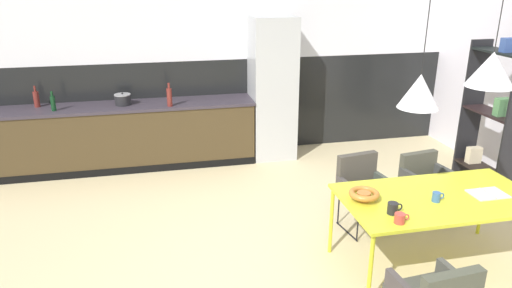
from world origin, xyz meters
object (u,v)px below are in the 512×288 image
(dining_table, at_px, (438,200))
(bottle_oil_tall, at_px, (36,99))
(open_book, at_px, (488,194))
(armchair_by_stool, at_px, (425,177))
(mug_tall_blue, at_px, (437,197))
(pendant_lamp_over_table_far, at_px, (491,69))
(refrigerator_column, at_px, (272,89))
(armchair_near_window, at_px, (362,184))
(fruit_bowl, at_px, (364,194))
(cooking_pot, at_px, (123,100))
(open_shelf_unit, at_px, (492,116))
(pendant_lamp_over_table_near, at_px, (419,91))
(mug_glass_clear, at_px, (393,208))
(bottle_wine_green, at_px, (169,97))
(bottle_spice_small, at_px, (53,103))
(mug_short_terracotta, at_px, (400,218))

(dining_table, xyz_separation_m, bottle_oil_tall, (-3.97, 3.28, 0.33))
(open_book, bearing_deg, armchair_by_stool, 90.62)
(armchair_by_stool, height_order, mug_tall_blue, mug_tall_blue)
(open_book, xyz_separation_m, pendant_lamp_over_table_far, (-0.10, 0.10, 1.11))
(refrigerator_column, distance_m, mug_tall_blue, 3.30)
(armchair_near_window, relative_size, fruit_bowl, 2.97)
(dining_table, relative_size, cooking_pot, 7.88)
(dining_table, bearing_deg, open_book, -7.16)
(armchair_by_stool, distance_m, cooking_pot, 4.00)
(open_shelf_unit, height_order, pendant_lamp_over_table_near, pendant_lamp_over_table_near)
(dining_table, distance_m, mug_tall_blue, 0.14)
(mug_glass_clear, height_order, bottle_oil_tall, bottle_oil_tall)
(armchair_by_stool, bearing_deg, open_shelf_unit, -164.68)
(armchair_by_stool, xyz_separation_m, mug_glass_clear, (-1.00, -1.12, 0.30))
(bottle_wine_green, bearing_deg, cooking_pot, 161.96)
(bottle_spice_small, bearing_deg, cooking_pot, 7.00)
(refrigerator_column, relative_size, dining_table, 1.17)
(fruit_bowl, relative_size, bottle_spice_small, 1.03)
(fruit_bowl, bearing_deg, refrigerator_column, 90.92)
(mug_short_terracotta, height_order, pendant_lamp_over_table_far, pendant_lamp_over_table_far)
(cooking_pot, xyz_separation_m, bottle_oil_tall, (-1.12, 0.14, 0.04))
(bottle_spice_small, height_order, bottle_wine_green, bottle_wine_green)
(refrigerator_column, relative_size, fruit_bowl, 7.64)
(refrigerator_column, distance_m, pendant_lamp_over_table_far, 3.39)
(bottle_wine_green, bearing_deg, open_book, -48.26)
(mug_glass_clear, bearing_deg, mug_short_terracotta, -97.13)
(mug_tall_blue, height_order, mug_short_terracotta, mug_tall_blue)
(open_shelf_unit, relative_size, pendant_lamp_over_table_near, 1.58)
(cooking_pot, relative_size, pendant_lamp_over_table_far, 0.20)
(open_book, bearing_deg, cooking_pot, 135.85)
(fruit_bowl, relative_size, mug_glass_clear, 2.02)
(bottle_wine_green, height_order, open_shelf_unit, open_shelf_unit)
(pendant_lamp_over_table_far, bearing_deg, mug_short_terracotta, -156.61)
(bottle_spice_small, distance_m, bottle_oil_tall, 0.35)
(refrigerator_column, relative_size, open_book, 6.51)
(cooking_pot, bearing_deg, mug_short_terracotta, -57.10)
(mug_glass_clear, relative_size, pendant_lamp_over_table_near, 0.11)
(mug_glass_clear, xyz_separation_m, mug_short_terracotta, (-0.02, -0.15, -0.01))
(bottle_spice_small, distance_m, pendant_lamp_over_table_far, 5.11)
(fruit_bowl, distance_m, open_shelf_unit, 2.67)
(open_book, bearing_deg, bottle_oil_tall, 142.92)
(open_book, relative_size, mug_glass_clear, 2.37)
(armchair_by_stool, xyz_separation_m, bottle_oil_tall, (-4.41, 2.37, 0.53))
(mug_tall_blue, bearing_deg, pendant_lamp_over_table_near, 172.39)
(fruit_bowl, bearing_deg, armchair_near_window, 65.37)
(fruit_bowl, height_order, open_book, fruit_bowl)
(mug_short_terracotta, xyz_separation_m, cooking_pot, (-2.26, 3.50, 0.21))
(bottle_spice_small, relative_size, pendant_lamp_over_table_far, 0.24)
(dining_table, height_order, mug_tall_blue, mug_tall_blue)
(fruit_bowl, relative_size, pendant_lamp_over_table_far, 0.25)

